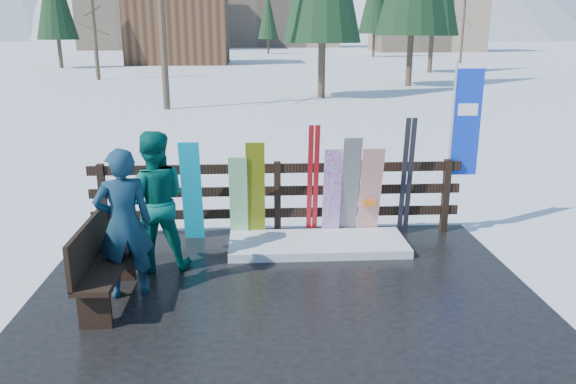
{
  "coord_description": "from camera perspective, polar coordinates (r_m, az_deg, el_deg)",
  "views": [
    {
      "loc": [
        -0.33,
        -5.95,
        3.07
      ],
      "look_at": [
        0.09,
        1.0,
        1.1
      ],
      "focal_mm": 35.0,
      "sensor_mm": 36.0,
      "label": 1
    }
  ],
  "objects": [
    {
      "name": "ground",
      "position": [
        6.71,
        -0.25,
        -11.46
      ],
      "size": [
        700.0,
        700.0,
        0.0
      ],
      "primitive_type": "plane",
      "color": "white",
      "rests_on": "ground"
    },
    {
      "name": "deck",
      "position": [
        6.69,
        -0.25,
        -11.15
      ],
      "size": [
        6.0,
        5.0,
        0.08
      ],
      "primitive_type": "cube",
      "color": "black",
      "rests_on": "ground"
    },
    {
      "name": "fence",
      "position": [
        8.48,
        -1.08,
        -0.15
      ],
      "size": [
        5.6,
        0.1,
        1.15
      ],
      "color": "black",
      "rests_on": "deck"
    },
    {
      "name": "snow_patch",
      "position": [
        8.15,
        3.02,
        -5.3
      ],
      "size": [
        2.54,
        1.0,
        0.12
      ],
      "primitive_type": "cube",
      "color": "white",
      "rests_on": "deck"
    },
    {
      "name": "bench",
      "position": [
        6.74,
        -18.56,
        -6.62
      ],
      "size": [
        0.41,
        1.5,
        0.97
      ],
      "color": "black",
      "rests_on": "deck"
    },
    {
      "name": "snowboard_0",
      "position": [
        8.29,
        -9.75,
        0.0
      ],
      "size": [
        0.29,
        0.34,
        1.53
      ],
      "primitive_type": "cube",
      "rotation": [
        0.2,
        0.0,
        0.0
      ],
      "color": "#05ADCE",
      "rests_on": "deck"
    },
    {
      "name": "snowboard_1",
      "position": [
        8.27,
        -5.05,
        -0.68
      ],
      "size": [
        0.27,
        0.27,
        1.3
      ],
      "primitive_type": "cube",
      "rotation": [
        0.19,
        0.0,
        0.0
      ],
      "color": "white",
      "rests_on": "deck"
    },
    {
      "name": "snowboard_2",
      "position": [
        8.24,
        -3.31,
        0.04
      ],
      "size": [
        0.27,
        0.3,
        1.51
      ],
      "primitive_type": "cube",
      "rotation": [
        0.18,
        0.0,
        0.0
      ],
      "color": "#C7D00A",
      "rests_on": "deck"
    },
    {
      "name": "snowboard_3",
      "position": [
        8.33,
        4.48,
        -0.21
      ],
      "size": [
        0.27,
        0.26,
        1.4
      ],
      "primitive_type": "cube",
      "rotation": [
        0.17,
        0.0,
        0.0
      ],
      "color": "white",
      "rests_on": "deck"
    },
    {
      "name": "snowboard_4",
      "position": [
        8.35,
        6.3,
        0.4
      ],
      "size": [
        0.27,
        0.39,
        1.57
      ],
      "primitive_type": "cube",
      "rotation": [
        0.23,
        0.0,
        0.0
      ],
      "color": "black",
      "rests_on": "deck"
    },
    {
      "name": "snowboard_5",
      "position": [
        8.43,
        8.34,
        -0.09
      ],
      "size": [
        0.32,
        0.37,
        1.41
      ],
      "primitive_type": "cube",
      "rotation": [
        0.24,
        0.0,
        0.0
      ],
      "color": "silver",
      "rests_on": "deck"
    },
    {
      "name": "ski_pair_a",
      "position": [
        8.32,
        2.54,
        1.03
      ],
      "size": [
        0.16,
        0.33,
        1.74
      ],
      "color": "#A11318",
      "rests_on": "deck"
    },
    {
      "name": "ski_pair_b",
      "position": [
        8.57,
        11.97,
        1.42
      ],
      "size": [
        0.17,
        0.21,
        1.83
      ],
      "color": "black",
      "rests_on": "deck"
    },
    {
      "name": "rental_flag",
      "position": [
        8.89,
        17.32,
        6.12
      ],
      "size": [
        0.45,
        0.04,
        2.6
      ],
      "color": "silver",
      "rests_on": "deck"
    },
    {
      "name": "person_front",
      "position": [
        6.72,
        -16.34,
        -3.11
      ],
      "size": [
        0.75,
        0.61,
        1.77
      ],
      "primitive_type": "imported",
      "rotation": [
        0.0,
        0.0,
        3.47
      ],
      "color": "#154251",
      "rests_on": "deck"
    },
    {
      "name": "person_back",
      "position": [
        7.4,
        -13.48,
        -0.94
      ],
      "size": [
        0.98,
        0.81,
        1.83
      ],
      "primitive_type": "imported",
      "rotation": [
        0.0,
        0.0,
        3.28
      ],
      "color": "#05584B",
      "rests_on": "deck"
    },
    {
      "name": "trees",
      "position": [
        55.1,
        2.14,
        18.38
      ],
      "size": [
        41.96,
        68.75,
        12.19
      ],
      "color": "#382B1E",
      "rests_on": "ground"
    }
  ]
}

